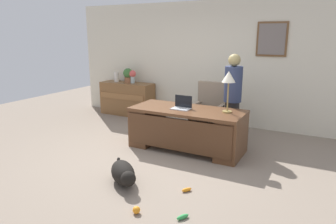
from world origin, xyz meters
TOP-DOWN VIEW (x-y plane):
  - ground_plane at (0.00, 0.00)m, footprint 12.00×12.00m
  - back_wall at (0.01, 2.60)m, footprint 7.00×0.16m
  - desk at (0.30, 0.68)m, footprint 1.97×0.85m
  - credenza at (-2.04, 2.25)m, footprint 1.37×0.50m
  - armchair at (0.41, 1.55)m, footprint 0.60×0.59m
  - person_standing at (0.90, 1.40)m, footprint 0.32×0.32m
  - dog_lying at (0.10, -0.91)m, footprint 0.64×0.60m
  - laptop at (0.21, 0.69)m, footprint 0.32×0.22m
  - desk_lamp at (0.99, 0.81)m, footprint 0.22×0.22m
  - vase_with_flowers at (-1.87, 2.25)m, footprint 0.17×0.17m
  - vase_empty at (-2.36, 2.25)m, footprint 0.12×0.12m
  - potted_plant at (-2.00, 2.25)m, footprint 0.24×0.24m
  - dog_toy_ball at (0.65, -1.44)m, footprint 0.09×0.09m
  - dog_toy_bone at (0.95, -0.71)m, footprint 0.12×0.15m
  - dog_toy_plush at (1.17, -1.29)m, footprint 0.12×0.16m

SIDE VIEW (x-z plane):
  - ground_plane at x=0.00m, z-range 0.00..0.00m
  - dog_toy_bone at x=0.95m, z-range 0.00..0.05m
  - dog_toy_plush at x=1.17m, z-range 0.00..0.05m
  - dog_toy_ball at x=0.65m, z-range 0.00..0.09m
  - dog_lying at x=0.10m, z-range 0.01..0.31m
  - desk at x=0.30m, z-range 0.04..0.77m
  - credenza at x=-2.04m, z-range 0.00..0.82m
  - armchair at x=0.41m, z-range -0.06..1.02m
  - laptop at x=0.21m, z-range 0.67..0.90m
  - person_standing at x=0.90m, z-range 0.03..1.68m
  - vase_empty at x=-2.36m, z-range 0.81..1.06m
  - vase_with_flowers at x=-1.87m, z-range 0.85..1.17m
  - potted_plant at x=-2.00m, z-range 0.83..1.19m
  - desk_lamp at x=0.99m, z-range 0.94..1.62m
  - back_wall at x=0.01m, z-range 0.00..2.70m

